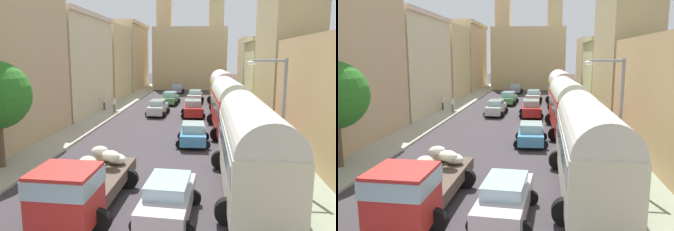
{
  "view_description": "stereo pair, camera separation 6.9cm",
  "coord_description": "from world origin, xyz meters",
  "views": [
    {
      "loc": [
        2.83,
        -6.36,
        6.04
      ],
      "look_at": [
        0.0,
        19.15,
        1.4
      ],
      "focal_mm": 35.91,
      "sensor_mm": 36.0,
      "label": 1
    },
    {
      "loc": [
        2.9,
        -6.35,
        6.04
      ],
      "look_at": [
        0.0,
        19.15,
        1.4
      ],
      "focal_mm": 35.91,
      "sensor_mm": 36.0,
      "label": 2
    }
  ],
  "objects": [
    {
      "name": "ground_plane",
      "position": [
        0.0,
        27.0,
        0.0
      ],
      "size": [
        154.0,
        154.0,
        0.0
      ],
      "primitive_type": "plane",
      "color": "#3C363A"
    },
    {
      "name": "sidewalk_left",
      "position": [
        -7.25,
        27.0,
        0.07
      ],
      "size": [
        2.5,
        70.0,
        0.14
      ],
      "primitive_type": "cube",
      "color": "#B1AD9D",
      "rests_on": "ground"
    },
    {
      "name": "sidewalk_right",
      "position": [
        7.25,
        27.0,
        0.07
      ],
      "size": [
        2.5,
        70.0,
        0.14
      ],
      "primitive_type": "cube",
      "color": "gray",
      "rests_on": "ground"
    },
    {
      "name": "building_left_2",
      "position": [
        -11.11,
        27.69,
        5.13
      ],
      "size": [
        5.75,
        12.96,
        10.21
      ],
      "color": "beige",
      "rests_on": "ground"
    },
    {
      "name": "building_left_3",
      "position": [
        -10.74,
        40.09,
        4.98
      ],
      "size": [
        4.48,
        10.04,
        9.96
      ],
      "color": "#D4BD88",
      "rests_on": "ground"
    },
    {
      "name": "building_left_4",
      "position": [
        -11.07,
        53.04,
        5.78
      ],
      "size": [
        5.66,
        14.72,
        11.51
      ],
      "color": "#D2B68A",
      "rests_on": "ground"
    },
    {
      "name": "building_right_2",
      "position": [
        10.52,
        28.22,
        5.97
      ],
      "size": [
        4.05,
        11.86,
        11.94
      ],
      "color": "tan",
      "rests_on": "ground"
    },
    {
      "name": "building_right_3",
      "position": [
        11.03,
        39.92,
        4.13
      ],
      "size": [
        5.56,
        10.63,
        8.21
      ],
      "color": "#C8C18A",
      "rests_on": "ground"
    },
    {
      "name": "building_right_4",
      "position": [
        10.61,
        50.9,
        4.36
      ],
      "size": [
        4.22,
        10.1,
        8.72
      ],
      "color": "beige",
      "rests_on": "ground"
    },
    {
      "name": "distant_church",
      "position": [
        0.0,
        55.24,
        6.1
      ],
      "size": [
        12.82,
        7.42,
        17.74
      ],
      "color": "#D3B987",
      "rests_on": "ground"
    },
    {
      "name": "parked_bus_0",
      "position": [
        4.84,
        8.07,
        2.29
      ],
      "size": [
        3.24,
        9.73,
        4.11
      ],
      "color": "beige",
      "rests_on": "ground"
    },
    {
      "name": "parked_bus_1",
      "position": [
        4.72,
        19.99,
        2.32
      ],
      "size": [
        3.43,
        9.35,
        4.17
      ],
      "color": "red",
      "rests_on": "ground"
    },
    {
      "name": "parked_bus_2",
      "position": [
        4.85,
        32.82,
        2.33
      ],
      "size": [
        3.55,
        9.56,
        4.22
      ],
      "color": "yellow",
      "rests_on": "ground"
    },
    {
      "name": "cargo_truck_0",
      "position": [
        -1.69,
        5.26,
        1.23
      ],
      "size": [
        3.06,
        6.85,
        2.33
      ],
      "color": "red",
      "rests_on": "ground"
    },
    {
      "name": "car_0",
      "position": [
        -1.9,
        26.94,
        0.78
      ],
      "size": [
        2.21,
        4.35,
        1.55
      ],
      "color": "silver",
      "rests_on": "ground"
    },
    {
      "name": "car_1",
      "position": [
        -1.47,
        34.76,
        0.77
      ],
      "size": [
        2.38,
        4.45,
        1.55
      ],
      "color": "#4E8B4E",
      "rests_on": "ground"
    },
    {
      "name": "car_2",
      "position": [
        -1.65,
        47.04,
        0.74
      ],
      "size": [
        2.32,
        3.86,
        1.46
      ],
      "color": "gray",
      "rests_on": "ground"
    },
    {
      "name": "car_3",
      "position": [
        1.55,
        5.31,
        0.79
      ],
      "size": [
        2.43,
        4.26,
        1.55
      ],
      "color": "silver",
      "rests_on": "ground"
    },
    {
      "name": "car_4",
      "position": [
        2.09,
        15.95,
        0.75
      ],
      "size": [
        2.32,
        3.72,
        1.5
      ],
      "color": "#458DC0",
      "rests_on": "ground"
    },
    {
      "name": "car_5",
      "position": [
        1.66,
        26.42,
        0.84
      ],
      "size": [
        2.52,
        4.22,
        1.68
      ],
      "color": "red",
      "rests_on": "ground"
    },
    {
      "name": "car_6",
      "position": [
        1.57,
        36.74,
        0.81
      ],
      "size": [
        2.33,
        4.33,
        1.59
      ],
      "color": "silver",
      "rests_on": "ground"
    },
    {
      "name": "pedestrian_0",
      "position": [
        -8.05,
        28.8,
        1.01
      ],
      "size": [
        0.47,
        0.47,
        1.77
      ],
      "color": "#44483B",
      "rests_on": "ground"
    },
    {
      "name": "pedestrian_2",
      "position": [
        -6.57,
        27.47,
        0.99
      ],
      "size": [
        0.43,
        0.43,
        1.74
      ],
      "color": "slate",
      "rests_on": "ground"
    },
    {
      "name": "streetlamp_near",
      "position": [
        6.23,
        9.64,
        3.57
      ],
      "size": [
        1.85,
        0.28,
        5.88
      ],
      "color": "gray",
      "rests_on": "ground"
    }
  ]
}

